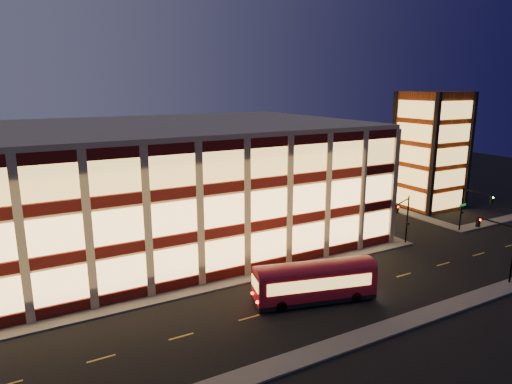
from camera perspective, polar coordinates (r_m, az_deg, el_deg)
ground at (r=45.16m, az=-2.26°, el=-11.64°), size 200.00×200.00×0.00m
sidewalk_office_south at (r=44.83m, az=-6.35°, el=-11.81°), size 54.00×2.00×0.15m
sidewalk_office_east at (r=70.33m, az=8.22°, el=-2.48°), size 2.00×30.00×0.15m
sidewalk_tower_south at (r=72.01m, az=27.05°, el=-3.46°), size 14.00×2.00×0.15m
sidewalk_tower_west at (r=77.32m, az=14.72°, el=-1.34°), size 2.00×30.00×0.15m
sidewalk_near at (r=35.43m, az=7.89°, el=-19.20°), size 100.00×2.00×0.15m
office_building at (r=56.93m, az=-12.73°, el=1.02°), size 50.45×30.45×14.50m
stair_tower at (r=76.58m, az=20.97°, el=4.88°), size 8.60×8.60×18.00m
traffic_signal_far at (r=56.83m, az=17.98°, el=-2.59°), size 3.79×1.87×6.00m
traffic_signal_right at (r=64.90m, az=25.37°, el=-1.31°), size 1.20×4.37×6.00m
traffic_signal_near at (r=51.31m, az=28.20°, el=-5.23°), size 0.32×4.45×6.00m
trolley_bus at (r=41.76m, az=7.34°, el=-10.80°), size 11.30×5.43×3.71m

